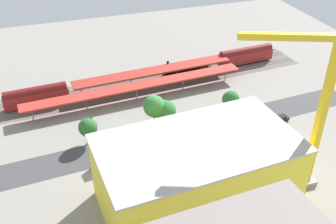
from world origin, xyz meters
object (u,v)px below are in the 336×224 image
at_px(platform_canopy_near, 137,86).
at_px(freight_coach_far, 36,96).
at_px(construction_building, 197,174).
at_px(box_truck_2, 145,158).
at_px(parked_car_2, 223,132).
at_px(parked_car_0, 281,119).
at_px(parked_car_1, 253,126).
at_px(platform_canopy_far, 154,71).
at_px(street_tree_3, 88,127).
at_px(parked_car_3, 191,137).
at_px(box_truck_1, 184,146).
at_px(street_tree_0, 154,106).
at_px(street_tree_1, 165,111).
at_px(parked_car_4, 159,144).
at_px(street_tree_2, 231,99).
at_px(tower_crane, 316,104).
at_px(locomotive, 187,67).
at_px(traffic_light, 92,125).
at_px(passenger_coach, 246,55).

distance_m(platform_canopy_near, freight_coach_far, 28.01).
height_order(construction_building, box_truck_2, construction_building).
bearing_deg(parked_car_2, parked_car_0, -178.13).
distance_m(parked_car_1, box_truck_2, 30.23).
bearing_deg(platform_canopy_far, street_tree_3, 44.90).
relative_size(parked_car_0, construction_building, 0.12).
relative_size(parked_car_3, box_truck_1, 0.51).
xyz_separation_m(street_tree_0, street_tree_3, (17.20, 1.76, -1.47)).
bearing_deg(box_truck_2, parked_car_3, -158.80).
relative_size(platform_canopy_near, street_tree_3, 9.57).
height_order(platform_canopy_far, street_tree_1, street_tree_1).
distance_m(freight_coach_far, box_truck_1, 45.49).
xyz_separation_m(parked_car_2, parked_car_4, (16.85, -0.18, 0.06)).
distance_m(box_truck_2, street_tree_2, 30.88).
bearing_deg(platform_canopy_far, street_tree_0, 73.44).
xyz_separation_m(parked_car_3, tower_crane, (-16.31, 21.61, 19.02)).
bearing_deg(parked_car_2, parked_car_3, -2.84).
bearing_deg(freight_coach_far, street_tree_1, 146.36).
relative_size(locomotive, street_tree_2, 2.58).
bearing_deg(freight_coach_far, box_truck_1, 134.48).
bearing_deg(construction_building, parked_car_0, -152.43).
bearing_deg(parked_car_2, street_tree_1, -33.85).
height_order(locomotive, street_tree_2, street_tree_2).
height_order(platform_canopy_far, street_tree_0, street_tree_0).
bearing_deg(box_truck_2, parked_car_4, -134.74).
distance_m(parked_car_4, traffic_light, 16.91).
height_order(passenger_coach, street_tree_2, street_tree_2).
bearing_deg(traffic_light, parked_car_2, 165.36).
height_order(passenger_coach, freight_coach_far, freight_coach_far).
height_order(locomotive, tower_crane, tower_crane).
bearing_deg(parked_car_1, platform_canopy_near, -45.31).
relative_size(platform_canopy_near, traffic_light, 9.90).
bearing_deg(platform_canopy_far, platform_canopy_near, 43.09).
distance_m(passenger_coach, parked_car_3, 47.55).
relative_size(passenger_coach, freight_coach_far, 1.10).
bearing_deg(street_tree_0, box_truck_2, 65.07).
bearing_deg(parked_car_1, tower_crane, 88.91).
bearing_deg(parked_car_3, parked_car_1, 177.70).
bearing_deg(street_tree_0, traffic_light, 3.38).
bearing_deg(street_tree_2, street_tree_0, -1.28).
distance_m(parked_car_3, street_tree_2, 17.05).
xyz_separation_m(box_truck_1, box_truck_2, (9.97, 1.31, -0.09)).
relative_size(passenger_coach, parked_car_2, 4.29).
distance_m(street_tree_0, traffic_light, 16.15).
xyz_separation_m(parked_car_2, traffic_light, (31.30, -8.18, 3.67)).
relative_size(parked_car_0, street_tree_3, 0.64).
xyz_separation_m(street_tree_0, street_tree_1, (-2.70, 0.70, -1.49)).
xyz_separation_m(parked_car_0, street_tree_2, (11.16, -8.09, 3.42)).
relative_size(parked_car_4, street_tree_0, 0.49).
height_order(platform_canopy_far, parked_car_1, platform_canopy_far).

